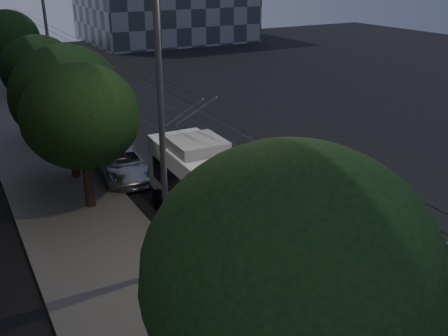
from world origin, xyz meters
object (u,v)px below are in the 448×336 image
car_white_d (37,79)px  streetlamp_near (173,91)px  streetlamp_far (54,41)px  pickup_silver (122,163)px  car_white_c (49,91)px  trolleybus (230,208)px  car_white_b (66,103)px  car_white_a (85,127)px

car_white_d → streetlamp_near: (-1.07, -33.25, 5.93)m
car_white_d → streetlamp_far: size_ratio=0.44×
pickup_silver → car_white_c: pickup_silver is taller
pickup_silver → car_white_d: 23.82m
pickup_silver → car_white_d: size_ratio=1.30×
trolleybus → car_white_b: bearing=94.3°
car_white_c → car_white_b: bearing=-102.0°
car_white_a → car_white_d: bearing=80.4°
car_white_b → streetlamp_far: (-0.78, -2.74, 4.90)m
trolleybus → car_white_b: (-1.11, 22.64, -0.95)m
car_white_a → car_white_d: car_white_d is taller
pickup_silver → trolleybus: bearing=-76.7°
streetlamp_near → streetlamp_far: 20.58m
car_white_b → streetlamp_far: 5.67m
car_white_b → car_white_c: bearing=109.2°
car_white_a → car_white_d: (0.00, 16.40, 0.02)m
trolleybus → car_white_d: 32.65m
car_white_d → streetlamp_near: size_ratio=0.36×
car_white_d → trolleybus: bearing=-65.4°
trolleybus → car_white_d: bearing=93.9°
car_white_d → car_white_a: bearing=-67.9°
pickup_silver → car_white_d: (0.00, 23.82, -0.04)m
car_white_c → streetlamp_near: 28.72m
trolleybus → streetlamp_far: 20.38m
pickup_silver → car_white_c: (0.00, 18.64, -0.02)m
car_white_c → streetlamp_far: streetlamp_far is taller
car_white_b → streetlamp_far: streetlamp_far is taller
car_white_a → car_white_b: bearing=77.9°
car_white_a → car_white_d: 16.40m
car_white_b → car_white_c: (-0.29, 4.79, -0.00)m
pickup_silver → car_white_a: pickup_silver is taller
car_white_b → car_white_c: 4.80m
trolleybus → pickup_silver: (-1.40, 8.78, -0.93)m
pickup_silver → car_white_c: bearing=94.3°
car_white_c → pickup_silver: bearing=-105.4°
car_white_b → car_white_d: size_ratio=1.21×
streetlamp_near → pickup_silver: bearing=83.5°
trolleybus → car_white_c: size_ratio=2.82×
trolleybus → pickup_silver: bearing=100.5°
pickup_silver → streetlamp_near: bearing=-92.2°
car_white_c → streetlamp_far: size_ratio=0.46×
trolleybus → car_white_d: trolleybus is taller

